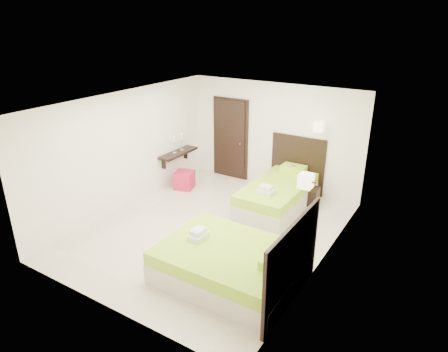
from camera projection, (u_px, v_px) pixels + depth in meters
The scene contains 7 objects.
floor at pixel (212, 230), 8.11m from camera, with size 5.50×5.50×0.00m, color beige.
bed_single at pixel (279, 193), 8.99m from camera, with size 1.35×2.25×1.86m.
bed_double at pixel (233, 264), 6.45m from camera, with size 2.22×1.88×1.83m.
nightstand at pixel (308, 195), 9.18m from camera, with size 0.44×0.40×0.40m, color black.
ottoman at pixel (184, 180), 10.00m from camera, with size 0.44×0.44×0.44m, color #AA1637.
door at pixel (230, 139), 10.43m from camera, with size 1.02×0.15×2.14m.
console_shelf at pixel (178, 153), 10.09m from camera, with size 0.35×1.20×0.78m.
Camera 1 is at (3.97, -5.91, 4.05)m, focal length 32.00 mm.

